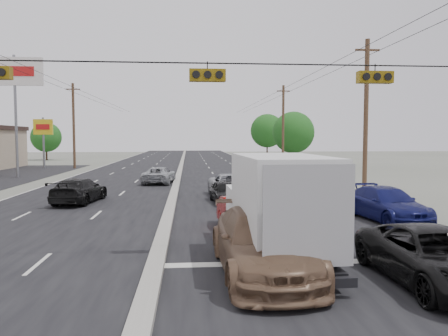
% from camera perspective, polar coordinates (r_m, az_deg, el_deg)
% --- Properties ---
extents(ground, '(200.00, 200.00, 0.00)m').
position_cam_1_polar(ground, '(13.30, -8.74, -12.01)').
color(ground, '#606356').
rests_on(ground, ground).
extents(road_surface, '(20.00, 160.00, 0.02)m').
position_cam_1_polar(road_surface, '(42.92, -5.91, -0.91)').
color(road_surface, black).
rests_on(road_surface, ground).
extents(center_median, '(0.50, 160.00, 0.20)m').
position_cam_1_polar(center_median, '(42.91, -5.91, -0.78)').
color(center_median, gray).
rests_on(center_median, ground).
extents(utility_pole_left_c, '(1.60, 0.30, 10.00)m').
position_cam_1_polar(utility_pole_left_c, '(54.46, -19.04, 5.31)').
color(utility_pole_left_c, '#422D1E').
rests_on(utility_pole_left_c, ground).
extents(utility_pole_right_b, '(1.60, 0.30, 10.00)m').
position_cam_1_polar(utility_pole_right_b, '(30.10, 18.05, 6.57)').
color(utility_pole_right_b, '#422D1E').
rests_on(utility_pole_right_b, ground).
extents(utility_pole_right_c, '(1.60, 0.30, 10.00)m').
position_cam_1_polar(utility_pole_right_c, '(54.02, 7.73, 5.50)').
color(utility_pole_right_c, '#422D1E').
rests_on(utility_pole_right_c, ground).
extents(traffic_signals, '(25.00, 0.30, 0.54)m').
position_cam_1_polar(traffic_signals, '(12.89, -2.64, 12.18)').
color(traffic_signals, black).
rests_on(traffic_signals, ground).
extents(pole_sign_billboard, '(5.00, 0.25, 11.00)m').
position_cam_1_polar(pole_sign_billboard, '(43.89, -25.68, 10.43)').
color(pole_sign_billboard, slate).
rests_on(pole_sign_billboard, ground).
extents(pole_sign_far, '(2.20, 0.25, 6.00)m').
position_cam_1_polar(pole_sign_far, '(55.41, -22.54, 4.47)').
color(pole_sign_far, slate).
rests_on(pole_sign_far, ground).
extents(tree_left_far, '(4.80, 4.80, 6.12)m').
position_cam_1_polar(tree_left_far, '(76.28, -22.22, 3.75)').
color(tree_left_far, '#382619').
rests_on(tree_left_far, ground).
extents(tree_right_mid, '(5.60, 5.60, 7.14)m').
position_cam_1_polar(tree_right_mid, '(59.44, 9.05, 4.60)').
color(tree_right_mid, '#382619').
rests_on(tree_right_mid, ground).
extents(tree_right_far, '(6.40, 6.40, 8.16)m').
position_cam_1_polar(tree_right_far, '(84.12, 5.67, 4.87)').
color(tree_right_far, '#382619').
rests_on(tree_right_far, ground).
extents(box_truck, '(2.36, 6.29, 3.16)m').
position_cam_1_polar(box_truck, '(12.99, 6.80, -5.05)').
color(box_truck, black).
rests_on(box_truck, ground).
extents(tan_sedan, '(2.53, 5.87, 1.68)m').
position_cam_1_polar(tan_sedan, '(11.86, 5.04, -9.75)').
color(tan_sedan, brown).
rests_on(tan_sedan, ground).
extents(red_sedan, '(1.76, 4.06, 1.30)m').
position_cam_1_polar(red_sedan, '(17.12, 2.33, -6.12)').
color(red_sedan, '#940C09').
rests_on(red_sedan, ground).
extents(black_suv, '(2.43, 5.11, 1.41)m').
position_cam_1_polar(black_suv, '(12.15, 25.88, -10.48)').
color(black_suv, black).
rests_on(black_suv, ground).
extents(queue_car_a, '(1.85, 3.78, 1.24)m').
position_cam_1_polar(queue_car_a, '(24.37, 0.22, -3.16)').
color(queue_car_a, black).
rests_on(queue_car_a, ground).
extents(queue_car_b, '(2.04, 4.56, 1.45)m').
position_cam_1_polar(queue_car_b, '(21.86, 6.34, -3.73)').
color(queue_car_b, silver).
rests_on(queue_car_b, ground).
extents(queue_car_c, '(2.69, 5.17, 1.39)m').
position_cam_1_polar(queue_car_c, '(26.76, 0.85, -2.36)').
color(queue_car_c, '#A0A2A7').
rests_on(queue_car_c, ground).
extents(queue_car_d, '(2.63, 5.23, 1.46)m').
position_cam_1_polar(queue_car_d, '(20.47, 20.48, -4.48)').
color(queue_car_d, '#101350').
rests_on(queue_car_d, ground).
extents(queue_car_e, '(2.08, 4.40, 1.45)m').
position_cam_1_polar(queue_car_e, '(25.83, 8.94, -2.56)').
color(queue_car_e, maroon).
rests_on(queue_car_e, ground).
extents(oncoming_near, '(2.58, 5.02, 1.39)m').
position_cam_1_polar(oncoming_near, '(25.72, -18.39, -2.82)').
color(oncoming_near, black).
rests_on(oncoming_near, ground).
extents(oncoming_far, '(2.67, 4.90, 1.30)m').
position_cam_1_polar(oncoming_far, '(35.12, -8.47, -0.95)').
color(oncoming_far, '#989B9F').
rests_on(oncoming_far, ground).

